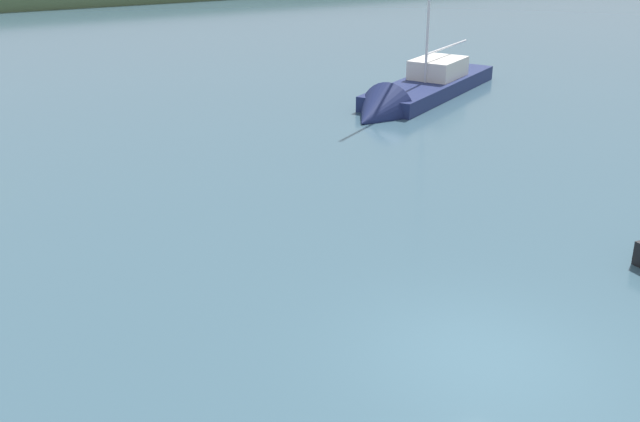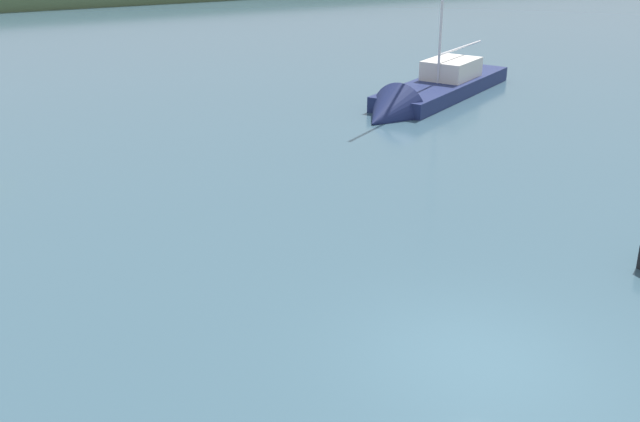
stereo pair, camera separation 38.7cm
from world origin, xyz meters
TOP-DOWN VIEW (x-y plane):
  - ground_plane at (0.00, 0.00)m, footprint 200.00×200.00m
  - far_shoreline at (0.00, -54.92)m, footprint 180.00×8.00m
  - sailboat_inner_slip at (-9.67, -14.94)m, footprint 9.41×6.39m

SIDE VIEW (x-z plane):
  - ground_plane at x=0.00m, z-range 0.00..0.00m
  - far_shoreline at x=0.00m, z-range -1.20..1.20m
  - sailboat_inner_slip at x=-9.67m, z-range -5.41..5.75m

